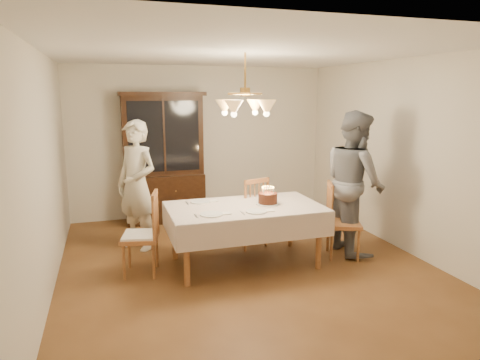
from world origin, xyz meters
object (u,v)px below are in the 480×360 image
object	(u,v)px
dining_table	(245,212)
china_hutch	(164,160)
elderly_woman	(137,185)
chair_far_side	(249,215)
birthday_cake	(268,199)

from	to	relation	value
dining_table	china_hutch	distance (m)	2.39
china_hutch	elderly_woman	distance (m)	1.38
chair_far_side	elderly_woman	bearing A→B (deg)	165.82
chair_far_side	dining_table	bearing A→B (deg)	-113.38
chair_far_side	elderly_woman	xyz separation A→B (m)	(-1.50, 0.38, 0.45)
dining_table	elderly_woman	size ratio (longest dim) A/B	1.06
dining_table	birthday_cake	size ratio (longest dim) A/B	6.33
birthday_cake	dining_table	bearing A→B (deg)	179.43
elderly_woman	birthday_cake	world-z (taller)	elderly_woman
birthday_cake	china_hutch	bearing A→B (deg)	113.92
dining_table	birthday_cake	bearing A→B (deg)	-0.57
dining_table	chair_far_side	bearing A→B (deg)	66.62
chair_far_side	elderly_woman	distance (m)	1.61
chair_far_side	birthday_cake	size ratio (longest dim) A/B	3.33
elderly_woman	birthday_cake	xyz separation A→B (m)	(1.54, -1.00, -0.07)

